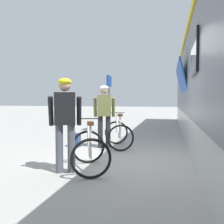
{
  "coord_description": "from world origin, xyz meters",
  "views": [
    {
      "loc": [
        0.86,
        -5.11,
        1.37
      ],
      "look_at": [
        -0.57,
        0.68,
        1.05
      ],
      "focal_mm": 37.7,
      "sensor_mm": 36.0,
      "label": 1
    }
  ],
  "objects_px": {
    "cyclist_near_in_dark": "(65,116)",
    "bicycle_far_white": "(118,133)",
    "cyclist_far_in_olive": "(104,111)",
    "platform_sign_post": "(109,94)",
    "backpack_on_platform": "(75,140)",
    "bicycle_near_silver": "(89,150)"
  },
  "relations": [
    {
      "from": "bicycle_far_white",
      "to": "backpack_on_platform",
      "type": "height_order",
      "value": "bicycle_far_white"
    },
    {
      "from": "cyclist_far_in_olive",
      "to": "backpack_on_platform",
      "type": "distance_m",
      "value": 1.21
    },
    {
      "from": "bicycle_far_white",
      "to": "backpack_on_platform",
      "type": "bearing_deg",
      "value": -169.91
    },
    {
      "from": "cyclist_near_in_dark",
      "to": "platform_sign_post",
      "type": "xyz_separation_m",
      "value": [
        -0.61,
        5.64,
        0.57
      ]
    },
    {
      "from": "cyclist_far_in_olive",
      "to": "platform_sign_post",
      "type": "relative_size",
      "value": 0.73
    },
    {
      "from": "bicycle_far_white",
      "to": "platform_sign_post",
      "type": "height_order",
      "value": "platform_sign_post"
    },
    {
      "from": "cyclist_near_in_dark",
      "to": "bicycle_near_silver",
      "type": "xyz_separation_m",
      "value": [
        0.4,
        0.22,
        -0.65
      ]
    },
    {
      "from": "cyclist_far_in_olive",
      "to": "platform_sign_post",
      "type": "xyz_separation_m",
      "value": [
        -0.71,
        3.29,
        0.57
      ]
    },
    {
      "from": "bicycle_near_silver",
      "to": "bicycle_far_white",
      "type": "bearing_deg",
      "value": 87.95
    },
    {
      "from": "cyclist_near_in_dark",
      "to": "cyclist_far_in_olive",
      "type": "height_order",
      "value": "same"
    },
    {
      "from": "cyclist_far_in_olive",
      "to": "bicycle_far_white",
      "type": "height_order",
      "value": "cyclist_far_in_olive"
    },
    {
      "from": "bicycle_near_silver",
      "to": "backpack_on_platform",
      "type": "relative_size",
      "value": 3.15
    },
    {
      "from": "cyclist_far_in_olive",
      "to": "bicycle_far_white",
      "type": "bearing_deg",
      "value": 18.68
    },
    {
      "from": "cyclist_near_in_dark",
      "to": "backpack_on_platform",
      "type": "bearing_deg",
      "value": 108.4
    },
    {
      "from": "cyclist_near_in_dark",
      "to": "bicycle_far_white",
      "type": "bearing_deg",
      "value": 79.06
    },
    {
      "from": "cyclist_near_in_dark",
      "to": "bicycle_far_white",
      "type": "relative_size",
      "value": 1.42
    },
    {
      "from": "backpack_on_platform",
      "to": "cyclist_far_in_olive",
      "type": "bearing_deg",
      "value": 14.95
    },
    {
      "from": "bicycle_near_silver",
      "to": "backpack_on_platform",
      "type": "xyz_separation_m",
      "value": [
        -1.15,
        2.04,
        -0.2
      ]
    },
    {
      "from": "bicycle_near_silver",
      "to": "platform_sign_post",
      "type": "relative_size",
      "value": 0.53
    },
    {
      "from": "cyclist_far_in_olive",
      "to": "platform_sign_post",
      "type": "distance_m",
      "value": 3.41
    },
    {
      "from": "cyclist_far_in_olive",
      "to": "bicycle_far_white",
      "type": "xyz_separation_m",
      "value": [
        0.38,
        0.13,
        -0.65
      ]
    },
    {
      "from": "cyclist_far_in_olive",
      "to": "backpack_on_platform",
      "type": "relative_size",
      "value": 4.4
    }
  ]
}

